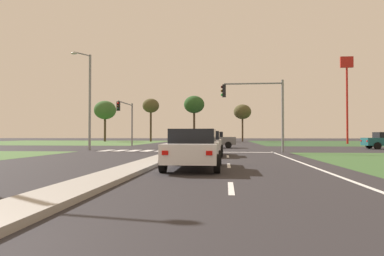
# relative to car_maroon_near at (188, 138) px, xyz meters

# --- Properties ---
(ground_plane) EXTENTS (200.00, 200.00, 0.00)m
(ground_plane) POSITION_rel_car_maroon_near_xyz_m (2.25, -18.07, -0.81)
(ground_plane) COLOR #282628
(grass_verge_far_left) EXTENTS (35.00, 35.00, 0.01)m
(grass_verge_far_left) POSITION_rel_car_maroon_near_xyz_m (-23.25, 6.43, -0.81)
(grass_verge_far_left) COLOR #476B38
(grass_verge_far_left) RESTS_ON ground
(grass_verge_far_right) EXTENTS (35.00, 35.00, 0.01)m
(grass_verge_far_right) POSITION_rel_car_maroon_near_xyz_m (27.75, 6.43, -0.81)
(grass_verge_far_right) COLOR #2D4C28
(grass_verge_far_right) RESTS_ON ground
(median_island_near) EXTENTS (1.20, 22.00, 0.14)m
(median_island_near) POSITION_rel_car_maroon_near_xyz_m (2.25, -37.07, -0.74)
(median_island_near) COLOR gray
(median_island_near) RESTS_ON ground
(median_island_far) EXTENTS (1.20, 36.00, 0.14)m
(median_island_far) POSITION_rel_car_maroon_near_xyz_m (2.25, 6.93, -0.74)
(median_island_far) COLOR #ADA89E
(median_island_far) RESTS_ON ground
(lane_dash_near) EXTENTS (0.14, 2.00, 0.01)m
(lane_dash_near) POSITION_rel_car_maroon_near_xyz_m (5.75, -42.08, -0.81)
(lane_dash_near) COLOR silver
(lane_dash_near) RESTS_ON ground
(lane_dash_second) EXTENTS (0.14, 2.00, 0.01)m
(lane_dash_second) POSITION_rel_car_maroon_near_xyz_m (5.75, -36.08, -0.81)
(lane_dash_second) COLOR silver
(lane_dash_second) RESTS_ON ground
(lane_dash_third) EXTENTS (0.14, 2.00, 0.01)m
(lane_dash_third) POSITION_rel_car_maroon_near_xyz_m (5.75, -30.08, -0.81)
(lane_dash_third) COLOR silver
(lane_dash_third) RESTS_ON ground
(edge_line_right) EXTENTS (0.14, 24.00, 0.01)m
(edge_line_right) POSITION_rel_car_maroon_near_xyz_m (9.10, -36.07, -0.81)
(edge_line_right) COLOR silver
(edge_line_right) RESTS_ON ground
(stop_bar_near) EXTENTS (6.40, 0.50, 0.01)m
(stop_bar_near) POSITION_rel_car_maroon_near_xyz_m (6.05, -25.07, -0.81)
(stop_bar_near) COLOR silver
(stop_bar_near) RESTS_ON ground
(crosswalk_bar_near) EXTENTS (0.70, 2.80, 0.01)m
(crosswalk_bar_near) POSITION_rel_car_maroon_near_xyz_m (-4.15, -23.27, -0.81)
(crosswalk_bar_near) COLOR silver
(crosswalk_bar_near) RESTS_ON ground
(crosswalk_bar_second) EXTENTS (0.70, 2.80, 0.01)m
(crosswalk_bar_second) POSITION_rel_car_maroon_near_xyz_m (-3.00, -23.27, -0.81)
(crosswalk_bar_second) COLOR silver
(crosswalk_bar_second) RESTS_ON ground
(crosswalk_bar_third) EXTENTS (0.70, 2.80, 0.01)m
(crosswalk_bar_third) POSITION_rel_car_maroon_near_xyz_m (-1.85, -23.27, -0.81)
(crosswalk_bar_third) COLOR silver
(crosswalk_bar_third) RESTS_ON ground
(crosswalk_bar_fourth) EXTENTS (0.70, 2.80, 0.01)m
(crosswalk_bar_fourth) POSITION_rel_car_maroon_near_xyz_m (-0.70, -23.27, -0.81)
(crosswalk_bar_fourth) COLOR silver
(crosswalk_bar_fourth) RESTS_ON ground
(crosswalk_bar_fifth) EXTENTS (0.70, 2.80, 0.01)m
(crosswalk_bar_fifth) POSITION_rel_car_maroon_near_xyz_m (0.45, -23.27, -0.81)
(crosswalk_bar_fifth) COLOR silver
(crosswalk_bar_fifth) RESTS_ON ground
(crosswalk_bar_sixth) EXTENTS (0.70, 2.80, 0.01)m
(crosswalk_bar_sixth) POSITION_rel_car_maroon_near_xyz_m (1.60, -23.27, -0.81)
(crosswalk_bar_sixth) COLOR silver
(crosswalk_bar_sixth) RESTS_ON ground
(crosswalk_bar_seventh) EXTENTS (0.70, 2.80, 0.01)m
(crosswalk_bar_seventh) POSITION_rel_car_maroon_near_xyz_m (2.75, -23.27, -0.81)
(crosswalk_bar_seventh) COLOR silver
(crosswalk_bar_seventh) RESTS_ON ground
(car_maroon_near) EXTENTS (1.99, 4.48, 1.59)m
(car_maroon_near) POSITION_rel_car_maroon_near_xyz_m (0.00, 0.00, 0.00)
(car_maroon_near) COLOR maroon
(car_maroon_near) RESTS_ON ground
(car_silver_second) EXTENTS (1.98, 4.61, 1.52)m
(car_silver_second) POSITION_rel_car_maroon_near_xyz_m (4.46, -29.19, -0.03)
(car_silver_second) COLOR #B7B7BC
(car_silver_second) RESTS_ON ground
(car_white_fourth) EXTENTS (2.06, 4.60, 1.51)m
(car_white_fourth) POSITION_rel_car_maroon_near_xyz_m (4.41, -37.47, -0.04)
(car_white_fourth) COLOR silver
(car_white_fourth) RESTS_ON ground
(car_grey_fifth) EXTENTS (4.17, 2.00, 1.61)m
(car_grey_fifth) POSITION_rel_car_maroon_near_xyz_m (4.52, -16.47, 0.01)
(car_grey_fifth) COLOR slate
(car_grey_fifth) RESTS_ON ground
(traffic_signal_far_left) EXTENTS (0.32, 5.47, 5.02)m
(traffic_signal_far_left) POSITION_rel_car_maroon_near_xyz_m (-5.35, -13.59, 2.72)
(traffic_signal_far_left) COLOR gray
(traffic_signal_far_left) RESTS_ON ground
(traffic_signal_near_right) EXTENTS (4.69, 0.32, 5.40)m
(traffic_signal_near_right) POSITION_rel_car_maroon_near_xyz_m (8.13, -24.67, 2.92)
(traffic_signal_near_right) COLOR gray
(traffic_signal_near_right) RESTS_ON ground
(street_lamp_second) EXTENTS (1.12, 1.68, 8.10)m
(street_lamp_second) POSITION_rel_car_maroon_near_xyz_m (-5.90, -22.91, 3.74)
(street_lamp_second) COLOR gray
(street_lamp_second) RESTS_ON ground
(pedestrian_at_median) EXTENTS (0.34, 0.34, 1.73)m
(pedestrian_at_median) POSITION_rel_car_maroon_near_xyz_m (2.45, -6.06, 0.37)
(pedestrian_at_median) COLOR #335184
(pedestrian_at_median) RESTS_ON median_island_far
(fastfood_pole_sign) EXTENTS (1.80, 0.40, 12.61)m
(fastfood_pole_sign) POSITION_rel_car_maroon_near_xyz_m (23.04, 0.27, 8.31)
(fastfood_pole_sign) COLOR red
(fastfood_pole_sign) RESTS_ON ground
(treeline_near) EXTENTS (4.31, 4.31, 8.06)m
(treeline_near) POSITION_rel_car_maroon_near_xyz_m (-18.16, 14.49, 5.36)
(treeline_near) COLOR #423323
(treeline_near) RESTS_ON ground
(treeline_second) EXTENTS (3.25, 3.25, 8.42)m
(treeline_second) POSITION_rel_car_maroon_near_xyz_m (-8.98, 14.68, 6.11)
(treeline_second) COLOR #423323
(treeline_second) RESTS_ON ground
(treeline_third) EXTENTS (4.09, 4.09, 9.12)m
(treeline_third) POSITION_rel_car_maroon_near_xyz_m (-0.65, 16.80, 6.49)
(treeline_third) COLOR #423323
(treeline_third) RESTS_ON ground
(treeline_fourth) EXTENTS (3.47, 3.47, 7.38)m
(treeline_fourth) POSITION_rel_car_maroon_near_xyz_m (8.95, 17.53, 5.04)
(treeline_fourth) COLOR #423323
(treeline_fourth) RESTS_ON ground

